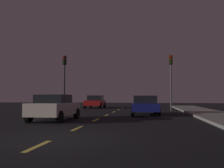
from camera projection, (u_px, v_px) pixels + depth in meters
name	position (u px, v px, depth m)	size (l,w,h in m)	color
ground_plane	(98.00, 119.00, 14.81)	(80.00, 80.00, 0.00)	black
lane_stripe_nearest	(38.00, 146.00, 6.70)	(0.16, 1.60, 0.01)	#EACC4C
lane_stripe_second	(77.00, 128.00, 10.46)	(0.16, 1.60, 0.01)	#EACC4C
lane_stripe_third	(96.00, 120.00, 14.21)	(0.16, 1.60, 0.01)	#EACC4C
lane_stripe_fourth	(107.00, 115.00, 17.97)	(0.16, 1.60, 0.01)	#EACC4C
lane_stripe_fifth	(114.00, 112.00, 21.73)	(0.16, 1.60, 0.01)	#EACC4C
lane_stripe_sixth	(119.00, 110.00, 25.48)	(0.16, 1.60, 0.01)	#EACC4C
lane_stripe_seventh	(122.00, 108.00, 29.24)	(0.16, 1.60, 0.01)	#EACC4C
traffic_signal_left	(64.00, 72.00, 24.71)	(0.32, 0.38, 5.44)	black
traffic_signal_right	(171.00, 72.00, 23.23)	(0.32, 0.38, 5.25)	#4C4C51
car_stopped_ahead	(145.00, 105.00, 18.20)	(2.10, 4.06, 1.42)	navy
car_adjacent_lane	(55.00, 107.00, 13.98)	(2.01, 3.91, 1.45)	beige
car_oncoming_far	(95.00, 102.00, 29.54)	(2.03, 4.16, 1.49)	#B21919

